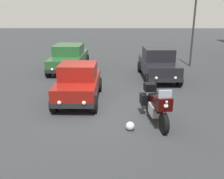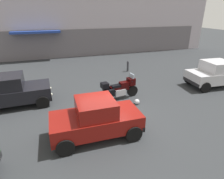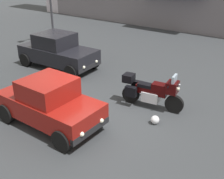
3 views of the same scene
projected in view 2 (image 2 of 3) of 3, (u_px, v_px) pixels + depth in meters
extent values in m
plane|color=#2D3033|center=(110.00, 119.00, 8.61)|extent=(80.00, 80.00, 0.00)
cube|color=#625C62|center=(72.00, 44.00, 19.35)|extent=(29.22, 0.12, 2.80)
cube|color=navy|center=(36.00, 32.00, 17.53)|extent=(4.40, 1.10, 0.20)
cylinder|color=black|center=(132.00, 91.00, 10.76)|extent=(0.65, 0.22, 0.64)
cylinder|color=black|center=(107.00, 96.00, 10.11)|extent=(0.65, 0.22, 0.64)
cylinder|color=#B7B7BC|center=(132.00, 84.00, 10.58)|extent=(0.33, 0.11, 0.68)
cube|color=#B7B7BC|center=(119.00, 92.00, 10.38)|extent=(0.65, 0.48, 0.36)
cube|color=black|center=(119.00, 88.00, 10.29)|extent=(1.13, 0.42, 0.28)
cube|color=black|center=(124.00, 84.00, 10.34)|extent=(0.56, 0.41, 0.24)
cube|color=black|center=(116.00, 86.00, 10.15)|extent=(0.59, 0.37, 0.12)
cube|color=black|center=(131.00, 81.00, 10.48)|extent=(0.42, 0.48, 0.40)
cube|color=#8C9EAD|center=(132.00, 76.00, 10.38)|extent=(0.13, 0.41, 0.28)
sphere|color=#EAEACC|center=(134.00, 81.00, 10.55)|extent=(0.14, 0.14, 0.14)
cylinder|color=black|center=(130.00, 80.00, 10.41)|extent=(0.12, 0.62, 0.04)
cylinder|color=#B7B7BC|center=(108.00, 94.00, 10.35)|extent=(0.56, 0.16, 0.09)
cube|color=black|center=(106.00, 89.00, 10.29)|extent=(0.42, 0.25, 0.36)
cube|color=black|center=(111.00, 93.00, 9.82)|extent=(0.42, 0.25, 0.36)
cube|color=black|center=(105.00, 85.00, 9.82)|extent=(0.41, 0.44, 0.28)
cylinder|color=black|center=(115.00, 96.00, 10.57)|extent=(0.04, 0.13, 0.29)
sphere|color=silver|center=(137.00, 102.00, 9.89)|extent=(0.28, 0.28, 0.28)
cube|color=silver|center=(217.00, 76.00, 12.14)|extent=(3.91, 1.91, 0.68)
cube|color=silver|center=(217.00, 66.00, 11.85)|extent=(1.71, 1.62, 0.64)
cube|color=#8C9EAD|center=(207.00, 67.00, 11.69)|extent=(0.16, 1.39, 0.51)
cube|color=black|center=(191.00, 82.00, 11.82)|extent=(0.24, 1.64, 0.20)
cylinder|color=black|center=(189.00, 79.00, 12.65)|extent=(0.65, 0.27, 0.64)
cylinder|color=black|center=(205.00, 87.00, 11.26)|extent=(0.65, 0.27, 0.64)
cube|color=maroon|center=(96.00, 122.00, 7.21)|extent=(3.42, 1.60, 0.64)
cube|color=maroon|center=(96.00, 107.00, 6.97)|extent=(1.42, 1.45, 0.60)
cube|color=#8C9EAD|center=(112.00, 105.00, 7.15)|extent=(0.07, 1.33, 0.51)
cube|color=#8C9EAD|center=(78.00, 110.00, 6.79)|extent=(0.07, 1.33, 0.48)
cube|color=black|center=(135.00, 119.00, 7.76)|extent=(0.14, 1.56, 0.20)
cube|color=black|center=(52.00, 134.00, 6.84)|extent=(0.14, 1.56, 0.20)
cylinder|color=black|center=(120.00, 114.00, 8.33)|extent=(0.64, 0.23, 0.64)
cylinder|color=black|center=(133.00, 134.00, 7.03)|extent=(0.64, 0.23, 0.64)
cylinder|color=black|center=(62.00, 124.00, 7.64)|extent=(0.64, 0.23, 0.64)
cylinder|color=black|center=(65.00, 147.00, 6.34)|extent=(0.64, 0.23, 0.64)
sphere|color=silver|center=(132.00, 112.00, 8.10)|extent=(0.14, 0.14, 0.14)
sphere|color=silver|center=(141.00, 122.00, 7.35)|extent=(0.14, 0.14, 0.14)
cube|color=black|center=(11.00, 94.00, 9.53)|extent=(3.85, 1.77, 0.68)
cube|color=black|center=(5.00, 82.00, 9.23)|extent=(1.65, 1.56, 0.64)
cube|color=#8C9EAD|center=(22.00, 80.00, 9.47)|extent=(0.11, 1.40, 0.54)
cube|color=black|center=(50.00, 93.00, 10.21)|extent=(0.17, 1.64, 0.20)
cylinder|color=black|center=(42.00, 91.00, 10.80)|extent=(0.65, 0.24, 0.64)
cylinder|color=black|center=(43.00, 102.00, 9.45)|extent=(0.65, 0.24, 0.64)
sphere|color=silver|center=(50.00, 88.00, 10.57)|extent=(0.14, 0.14, 0.14)
sphere|color=silver|center=(51.00, 94.00, 9.79)|extent=(0.14, 0.14, 0.14)
cylinder|color=#333338|center=(128.00, 67.00, 15.13)|extent=(0.16, 0.16, 0.78)
sphere|color=#333338|center=(128.00, 62.00, 14.98)|extent=(0.16, 0.16, 0.16)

